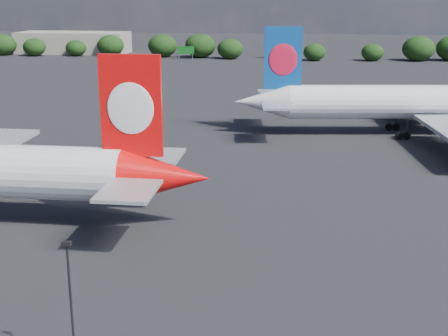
# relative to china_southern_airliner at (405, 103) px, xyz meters

# --- Properties ---
(ground) EXTENTS (500.00, 500.00, 0.00)m
(ground) POSITION_rel_china_southern_airliner_xyz_m (-40.58, -3.67, -5.54)
(ground) COLOR black
(ground) RESTS_ON ground
(china_southern_airliner) EXTENTS (55.80, 53.16, 18.20)m
(china_southern_airliner) POSITION_rel_china_southern_airliner_xyz_m (0.00, 0.00, 0.00)
(china_southern_airliner) COLOR white
(china_southern_airliner) RESTS_ON ground
(apron_lamp_post) EXTENTS (0.55, 0.30, 9.54)m
(apron_lamp_post) POSITION_rel_china_southern_airliner_xyz_m (-31.39, -73.97, -0.14)
(apron_lamp_post) COLOR black
(apron_lamp_post) RESTS_ON ground
(terminal_building) EXTENTS (42.00, 16.00, 8.00)m
(terminal_building) POSITION_rel_china_southern_airliner_xyz_m (-105.58, 128.33, -1.54)
(terminal_building) COLOR gray
(terminal_building) RESTS_ON ground
(highway_sign) EXTENTS (6.00, 0.30, 4.50)m
(highway_sign) POSITION_rel_china_southern_airliner_xyz_m (-58.58, 112.33, -2.41)
(highway_sign) COLOR #13631B
(highway_sign) RESTS_ON ground
(billboard_yellow) EXTENTS (5.00, 0.30, 5.50)m
(billboard_yellow) POSITION_rel_china_southern_airliner_xyz_m (-28.58, 118.33, -1.67)
(billboard_yellow) COLOR yellow
(billboard_yellow) RESTS_ON ground
(horizon_treeline) EXTENTS (201.90, 16.04, 8.69)m
(horizon_treeline) POSITION_rel_china_southern_airliner_xyz_m (-25.15, 116.92, -1.60)
(horizon_treeline) COLOR black
(horizon_treeline) RESTS_ON ground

